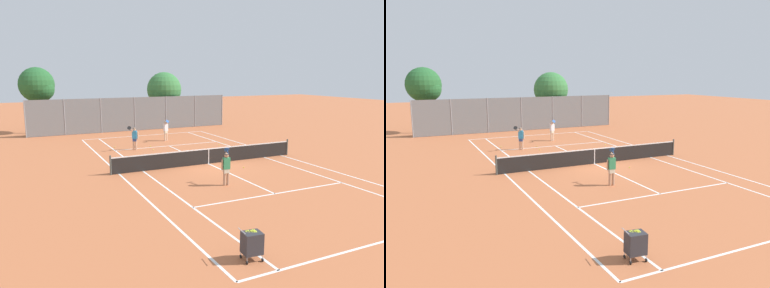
{
  "view_description": "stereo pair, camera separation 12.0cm",
  "coord_description": "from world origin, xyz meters",
  "views": [
    {
      "loc": [
        -10.39,
        -19.44,
        5.34
      ],
      "look_at": [
        -0.4,
        1.5,
        1.0
      ],
      "focal_mm": 35.0,
      "sensor_mm": 36.0,
      "label": 1
    },
    {
      "loc": [
        -10.28,
        -19.49,
        5.34
      ],
      "look_at": [
        -0.4,
        1.5,
        1.0
      ],
      "focal_mm": 35.0,
      "sensor_mm": 36.0,
      "label": 2
    }
  ],
  "objects": [
    {
      "name": "ground_plane",
      "position": [
        0.0,
        0.0,
        0.0
      ],
      "size": [
        120.0,
        120.0,
        0.0
      ],
      "primitive_type": "plane",
      "color": "#BC663D"
    },
    {
      "name": "loose_tennis_ball_5",
      "position": [
        1.35,
        -1.78,
        0.03
      ],
      "size": [
        0.07,
        0.07,
        0.07
      ],
      "primitive_type": "sphere",
      "color": "#D1DB33",
      "rests_on": "ground"
    },
    {
      "name": "loose_tennis_ball_1",
      "position": [
        3.56,
        4.99,
        0.03
      ],
      "size": [
        0.07,
        0.07,
        0.07
      ],
      "primitive_type": "sphere",
      "color": "#D1DB33",
      "rests_on": "ground"
    },
    {
      "name": "tree_behind_right",
      "position": [
        3.93,
        17.23,
        3.67
      ],
      "size": [
        3.57,
        3.57,
        5.56
      ],
      "color": "brown",
      "rests_on": "ground"
    },
    {
      "name": "ball_cart",
      "position": [
        -4.46,
        -11.06,
        0.53
      ],
      "size": [
        0.68,
        0.55,
        0.96
      ],
      "color": "#2D2D33",
      "rests_on": "ground"
    },
    {
      "name": "player_far_right",
      "position": [
        0.61,
        8.55,
        0.93
      ],
      "size": [
        0.48,
        0.87,
        1.77
      ],
      "color": "beige",
      "rests_on": "ground"
    },
    {
      "name": "back_fence",
      "position": [
        0.0,
        15.04,
        1.6
      ],
      "size": [
        19.29,
        0.08,
        3.21
      ],
      "color": "gray",
      "rests_on": "ground"
    },
    {
      "name": "court_line_markings",
      "position": [
        0.0,
        0.0,
        0.0
      ],
      "size": [
        11.1,
        23.9,
        0.01
      ],
      "color": "white",
      "rests_on": "ground"
    },
    {
      "name": "loose_tennis_ball_0",
      "position": [
        -1.62,
        5.33,
        0.03
      ],
      "size": [
        0.07,
        0.07,
        0.07
      ],
      "primitive_type": "sphere",
      "color": "#D1DB33",
      "rests_on": "ground"
    },
    {
      "name": "player_far_left",
      "position": [
        -2.77,
        6.05,
        0.93
      ],
      "size": [
        0.88,
        0.66,
        1.77
      ],
      "color": "#D8A884",
      "rests_on": "ground"
    },
    {
      "name": "tennis_net",
      "position": [
        0.0,
        0.0,
        0.51
      ],
      "size": [
        12.0,
        0.1,
        1.07
      ],
      "color": "#474C47",
      "rests_on": "ground"
    },
    {
      "name": "loose_tennis_ball_3",
      "position": [
        -3.86,
        7.56,
        0.03
      ],
      "size": [
        0.07,
        0.07,
        0.07
      ],
      "primitive_type": "sphere",
      "color": "#D1DB33",
      "rests_on": "ground"
    },
    {
      "name": "tree_behind_left",
      "position": [
        -8.27,
        17.2,
        4.31
      ],
      "size": [
        3.13,
        3.13,
        5.98
      ],
      "color": "brown",
      "rests_on": "ground"
    },
    {
      "name": "loose_tennis_ball_2",
      "position": [
        -1.37,
        6.68,
        0.03
      ],
      "size": [
        0.07,
        0.07,
        0.07
      ],
      "primitive_type": "sphere",
      "color": "#D1DB33",
      "rests_on": "ground"
    },
    {
      "name": "loose_tennis_ball_4",
      "position": [
        4.25,
        5.49,
        0.03
      ],
      "size": [
        0.07,
        0.07,
        0.07
      ],
      "primitive_type": "sphere",
      "color": "#D1DB33",
      "rests_on": "ground"
    },
    {
      "name": "player_near_side",
      "position": [
        -1.32,
        -4.28,
        0.93
      ],
      "size": [
        0.71,
        0.72,
        1.77
      ],
      "color": "tan",
      "rests_on": "ground"
    }
  ]
}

